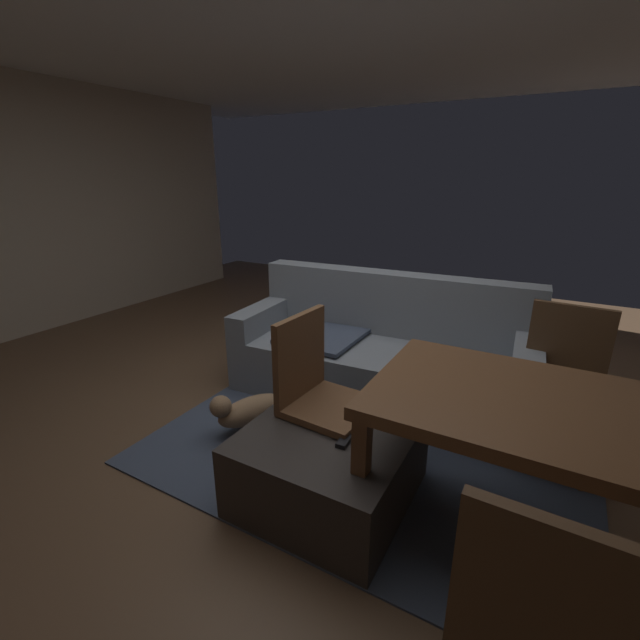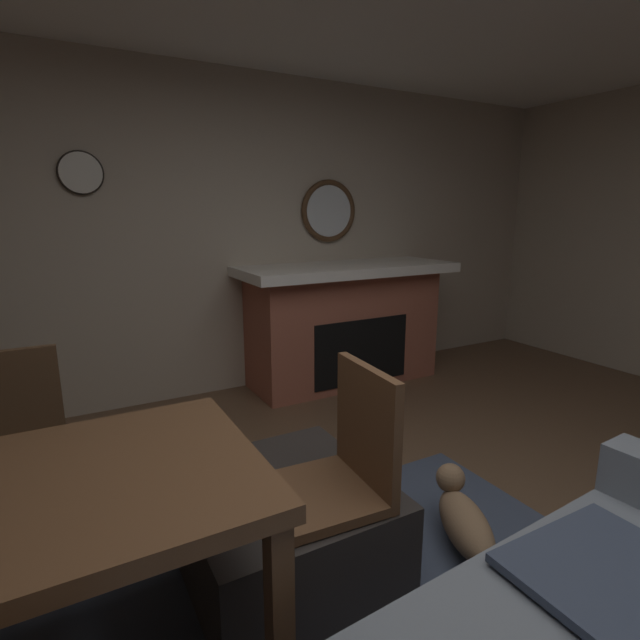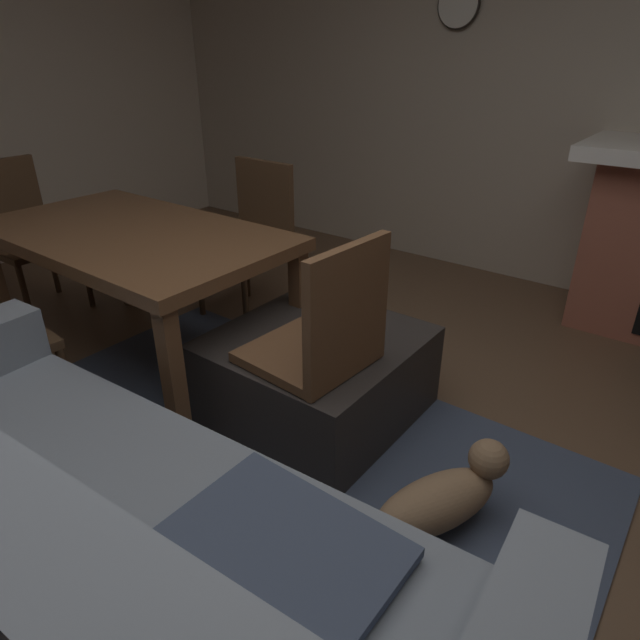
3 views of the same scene
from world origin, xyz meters
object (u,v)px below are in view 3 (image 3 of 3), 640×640
Objects in this scene: couch at (94,563)px; small_dog at (444,497)px; dining_chair_south at (254,231)px; ottoman_coffee_table at (317,376)px; dining_table at (133,245)px; dining_chair_west at (325,341)px; tv_remote at (301,324)px; dining_chair_east at (20,229)px; wall_clock at (459,4)px.

couch reaches higher than small_dog.
small_dog is at bearing 151.76° from dining_chair_south.
dining_table is (1.00, 0.18, 0.46)m from ottoman_coffee_table.
ottoman_coffee_table is (0.21, -1.22, -0.12)m from couch.
dining_chair_west is 1.76× the size of small_dog.
dining_chair_west is (-0.29, 0.21, 0.11)m from tv_remote.
dining_chair_east is 3.16m from wall_clock.
couch is at bearing 91.42° from dining_chair_west.
dining_chair_east is at bearing 2.12° from tv_remote.
tv_remote reaches higher than small_dog.
tv_remote is 0.10× the size of dining_table.
dining_chair_west is at bearing 106.14° from wall_clock.
ottoman_coffee_table is 0.90× the size of dining_chair_south.
dining_table is 2.98× the size of small_dog.
small_dog is (-2.94, 0.11, -0.37)m from dining_chair_east.
small_dog is (-0.77, 0.29, -0.04)m from ottoman_coffee_table.
dining_chair_south is at bearing -39.21° from tv_remote.
dining_table is 5.23× the size of wall_clock.
ottoman_coffee_table is at bearing -175.27° from dining_chair_east.
tv_remote is (0.11, -0.03, 0.21)m from ottoman_coffee_table.
wall_clock is at bearing -78.20° from couch.
dining_chair_east and dining_chair_south have the same top height.
small_dog is (-0.56, -0.93, -0.17)m from couch.
dining_table is 2.66m from wall_clock.
dining_chair_west reaches higher than dining_table.
tv_remote is at bearing 144.47° from dining_chair_south.
small_dog is at bearing 156.57° from tv_remote.
dining_table is 1.19m from dining_chair_west.
wall_clock is (-1.67, -2.37, 1.26)m from dining_chair_east.
wall_clock is (-0.49, -2.36, 1.12)m from dining_table.
couch is 1.10m from small_dog.
dining_chair_west is (-0.18, 0.18, 0.32)m from ottoman_coffee_table.
couch is 2.67× the size of ottoman_coffee_table.
dining_chair_east is at bearing -0.08° from dining_chair_west.
dining_chair_west is (0.03, -1.04, 0.20)m from couch.
dining_table is at bearing -179.88° from dining_chair_east.
small_dog is at bearing 117.21° from wall_clock.
couch is 2.41× the size of dining_chair_west.
dining_chair_south is at bearing -57.41° from couch.
dining_chair_west reaches higher than couch.
dining_table is at bearing 9.48° from tv_remote.
dining_chair_west is at bearing 179.92° from dining_chair_east.
wall_clock is (1.27, -2.47, 1.62)m from small_dog.
dining_chair_south reaches higher than couch.
dining_chair_east is at bearing 54.78° from wall_clock.
tv_remote is 0.97m from small_dog.
tv_remote reaches higher than ottoman_coffee_table.
dining_chair_west is 1.00× the size of dining_chair_east.
ottoman_coffee_table is at bearing -80.32° from couch.
dining_chair_south is at bearing -33.62° from ottoman_coffee_table.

